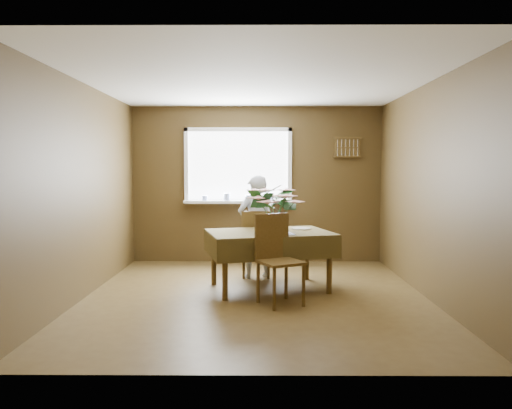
{
  "coord_description": "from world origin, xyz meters",
  "views": [
    {
      "loc": [
        0.04,
        -5.79,
        1.5
      ],
      "look_at": [
        0.0,
        0.55,
        1.05
      ],
      "focal_mm": 35.0,
      "sensor_mm": 36.0,
      "label": 1
    }
  ],
  "objects_px": {
    "dining_table": "(269,238)",
    "flower_bouquet": "(274,205)",
    "chair_near": "(277,255)",
    "seated_woman": "(256,227)",
    "chair_far": "(256,241)"
  },
  "relations": [
    {
      "from": "dining_table",
      "to": "flower_bouquet",
      "type": "relative_size",
      "value": 2.74
    },
    {
      "from": "chair_near",
      "to": "flower_bouquet",
      "type": "distance_m",
      "value": 0.69
    },
    {
      "from": "chair_far",
      "to": "chair_near",
      "type": "bearing_deg",
      "value": 98.72
    },
    {
      "from": "chair_far",
      "to": "seated_woman",
      "type": "xyz_separation_m",
      "value": [
        0.0,
        -0.0,
        0.2
      ]
    },
    {
      "from": "dining_table",
      "to": "chair_far",
      "type": "relative_size",
      "value": 1.82
    },
    {
      "from": "chair_near",
      "to": "flower_bouquet",
      "type": "height_order",
      "value": "flower_bouquet"
    },
    {
      "from": "chair_far",
      "to": "dining_table",
      "type": "bearing_deg",
      "value": 102.73
    },
    {
      "from": "seated_woman",
      "to": "flower_bouquet",
      "type": "xyz_separation_m",
      "value": [
        0.22,
        -0.86,
        0.36
      ]
    },
    {
      "from": "dining_table",
      "to": "chair_far",
      "type": "bearing_deg",
      "value": 90.06
    },
    {
      "from": "dining_table",
      "to": "chair_far",
      "type": "height_order",
      "value": "chair_far"
    },
    {
      "from": "chair_near",
      "to": "seated_woman",
      "type": "relative_size",
      "value": 0.71
    },
    {
      "from": "chair_near",
      "to": "seated_woman",
      "type": "bearing_deg",
      "value": 72.42
    },
    {
      "from": "chair_far",
      "to": "flower_bouquet",
      "type": "xyz_separation_m",
      "value": [
        0.22,
        -0.87,
        0.56
      ]
    },
    {
      "from": "chair_near",
      "to": "flower_bouquet",
      "type": "relative_size",
      "value": 1.61
    },
    {
      "from": "chair_near",
      "to": "flower_bouquet",
      "type": "xyz_separation_m",
      "value": [
        -0.02,
        0.44,
        0.53
      ]
    }
  ]
}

